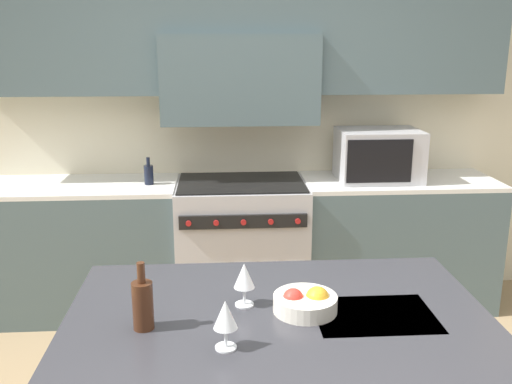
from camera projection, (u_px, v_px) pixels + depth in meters
back_cabinetry at (239, 85)px, 4.07m from camera, size 10.00×0.46×2.70m
back_counter at (241, 245)px, 4.12m from camera, size 3.64×0.62×0.95m
range_stove at (242, 246)px, 4.10m from camera, size 0.91×0.70×0.95m
microwave at (378, 155)px, 4.01m from camera, size 0.57×0.43×0.36m
wine_bottle at (143, 304)px, 1.98m from camera, size 0.07×0.07×0.25m
wine_glass_near at (225, 316)px, 1.84m from camera, size 0.08×0.08×0.17m
wine_glass_far at (244, 277)px, 2.15m from camera, size 0.08×0.08×0.17m
fruit_bowl at (306, 302)px, 2.12m from camera, size 0.24×0.24×0.10m
oil_bottle_on_counter at (149, 174)px, 3.91m from camera, size 0.06×0.06×0.19m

